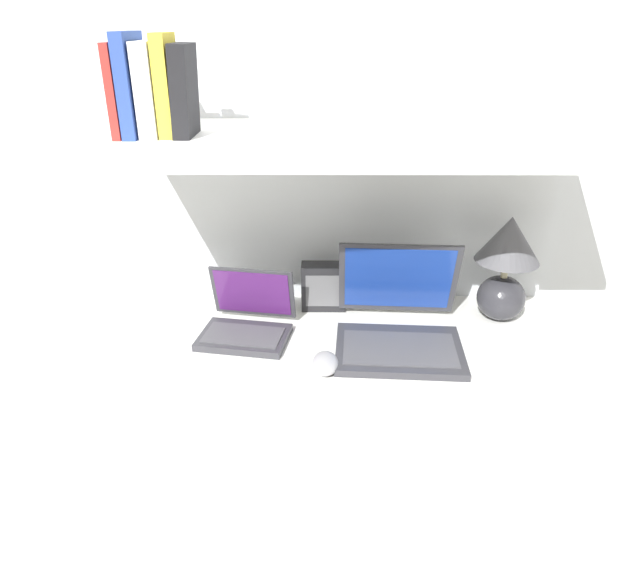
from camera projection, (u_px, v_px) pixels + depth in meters
wall_back at (352, 148)px, 1.73m from camera, size 6.00×0.05×2.40m
desk at (351, 448)px, 1.74m from camera, size 1.23×0.63×0.73m
back_riser at (348, 319)px, 1.93m from camera, size 1.23×0.04×1.26m
shelf at (358, 142)px, 1.42m from camera, size 1.23×0.57×0.03m
table_lamp at (506, 262)px, 1.66m from camera, size 0.18×0.18×0.32m
laptop_large at (399, 324)px, 1.58m from camera, size 0.36×0.38×0.27m
laptop_small at (247, 322)px, 1.62m from camera, size 0.28×0.25×0.18m
computer_mouse at (325, 363)px, 1.47m from camera, size 0.07×0.11×0.03m
router_box at (324, 286)px, 1.76m from camera, size 0.14×0.07×0.15m
book_red at (120, 90)px, 1.37m from camera, size 0.02×0.15×0.22m
book_blue at (132, 85)px, 1.37m from camera, size 0.03×0.16×0.24m
book_white at (150, 90)px, 1.37m from camera, size 0.04×0.14×0.22m
book_yellow at (167, 86)px, 1.37m from camera, size 0.03×0.12×0.24m
book_black at (184, 91)px, 1.37m from camera, size 0.05×0.14×0.21m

